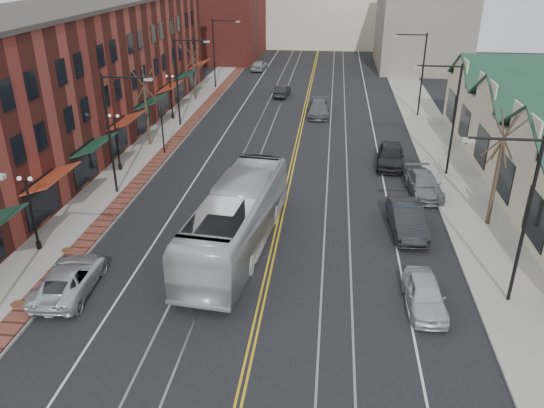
% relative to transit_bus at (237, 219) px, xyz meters
% --- Properties ---
extents(ground, '(160.00, 160.00, 0.00)m').
position_rel_transit_bus_xyz_m(ground, '(2.00, -9.56, -1.80)').
color(ground, black).
rests_on(ground, ground).
extents(sidewalk_left, '(4.00, 120.00, 0.15)m').
position_rel_transit_bus_xyz_m(sidewalk_left, '(-10.00, 10.44, -1.73)').
color(sidewalk_left, gray).
rests_on(sidewalk_left, ground).
extents(sidewalk_right, '(4.00, 120.00, 0.15)m').
position_rel_transit_bus_xyz_m(sidewalk_right, '(14.00, 10.44, -1.73)').
color(sidewalk_right, gray).
rests_on(sidewalk_right, ground).
extents(building_left, '(10.00, 50.00, 11.00)m').
position_rel_transit_bus_xyz_m(building_left, '(-17.00, 17.44, 3.70)').
color(building_left, maroon).
rests_on(building_left, ground).
extents(backdrop_left, '(14.00, 18.00, 14.00)m').
position_rel_transit_bus_xyz_m(backdrop_left, '(-14.00, 60.44, 5.20)').
color(backdrop_left, maroon).
rests_on(backdrop_left, ground).
extents(backdrop_mid, '(22.00, 14.00, 9.00)m').
position_rel_transit_bus_xyz_m(backdrop_mid, '(2.00, 75.44, 2.70)').
color(backdrop_mid, beige).
rests_on(backdrop_mid, ground).
extents(backdrop_right, '(12.00, 16.00, 11.00)m').
position_rel_transit_bus_xyz_m(backdrop_right, '(17.00, 55.44, 3.70)').
color(backdrop_right, slate).
rests_on(backdrop_right, ground).
extents(streetlight_l_1, '(3.33, 0.25, 8.00)m').
position_rel_transit_bus_xyz_m(streetlight_l_1, '(-9.05, 6.44, 3.22)').
color(streetlight_l_1, black).
rests_on(streetlight_l_1, sidewalk_left).
extents(streetlight_l_2, '(3.33, 0.25, 8.00)m').
position_rel_transit_bus_xyz_m(streetlight_l_2, '(-9.05, 22.44, 3.22)').
color(streetlight_l_2, black).
rests_on(streetlight_l_2, sidewalk_left).
extents(streetlight_l_3, '(3.33, 0.25, 8.00)m').
position_rel_transit_bus_xyz_m(streetlight_l_3, '(-9.05, 38.44, 3.22)').
color(streetlight_l_3, black).
rests_on(streetlight_l_3, sidewalk_left).
extents(streetlight_r_0, '(3.33, 0.25, 8.00)m').
position_rel_transit_bus_xyz_m(streetlight_r_0, '(13.05, -3.56, 3.22)').
color(streetlight_r_0, black).
rests_on(streetlight_r_0, sidewalk_right).
extents(streetlight_r_1, '(3.33, 0.25, 8.00)m').
position_rel_transit_bus_xyz_m(streetlight_r_1, '(13.05, 12.44, 3.22)').
color(streetlight_r_1, black).
rests_on(streetlight_r_1, sidewalk_right).
extents(streetlight_r_2, '(3.33, 0.25, 8.00)m').
position_rel_transit_bus_xyz_m(streetlight_r_2, '(13.05, 28.44, 3.22)').
color(streetlight_r_2, black).
rests_on(streetlight_r_2, sidewalk_right).
extents(lamppost_l_1, '(0.84, 0.28, 4.27)m').
position_rel_transit_bus_xyz_m(lamppost_l_1, '(-10.80, -1.56, 0.40)').
color(lamppost_l_1, black).
rests_on(lamppost_l_1, sidewalk_left).
extents(lamppost_l_2, '(0.84, 0.28, 4.27)m').
position_rel_transit_bus_xyz_m(lamppost_l_2, '(-10.80, 10.44, 0.40)').
color(lamppost_l_2, black).
rests_on(lamppost_l_2, sidewalk_left).
extents(lamppost_l_3, '(0.84, 0.28, 4.27)m').
position_rel_transit_bus_xyz_m(lamppost_l_3, '(-10.80, 24.44, 0.40)').
color(lamppost_l_3, black).
rests_on(lamppost_l_3, sidewalk_left).
extents(tree_left_near, '(1.78, 1.37, 6.48)m').
position_rel_transit_bus_xyz_m(tree_left_near, '(-10.50, 16.44, 1.71)').
color(tree_left_near, '#382B21').
rests_on(tree_left_near, sidewalk_left).
extents(tree_left_far, '(1.66, 1.28, 6.02)m').
position_rel_transit_bus_xyz_m(tree_left_far, '(-10.50, 32.44, 1.47)').
color(tree_left_far, '#382B21').
rests_on(tree_left_far, sidewalk_left).
extents(tree_right_mid, '(1.90, 1.46, 6.93)m').
position_rel_transit_bus_xyz_m(tree_right_mid, '(14.50, 4.44, 1.95)').
color(tree_right_mid, '#382B21').
rests_on(tree_right_mid, sidewalk_right).
extents(manhole_mid, '(0.60, 0.60, 0.02)m').
position_rel_transit_bus_xyz_m(manhole_mid, '(-9.20, -6.56, -1.64)').
color(manhole_mid, '#592D19').
rests_on(manhole_mid, sidewalk_left).
extents(manhole_far, '(0.60, 0.60, 0.02)m').
position_rel_transit_bus_xyz_m(manhole_far, '(-9.20, -1.56, -1.64)').
color(manhole_far, '#592D19').
rests_on(manhole_far, sidewalk_left).
extents(traffic_signal, '(0.18, 0.15, 3.80)m').
position_rel_transit_bus_xyz_m(traffic_signal, '(-8.60, 14.44, 0.55)').
color(traffic_signal, black).
rests_on(traffic_signal, sidewalk_left).
extents(transit_bus, '(4.35, 13.18, 3.60)m').
position_rel_transit_bus_xyz_m(transit_bus, '(0.00, 0.00, 0.00)').
color(transit_bus, silver).
rests_on(transit_bus, ground).
extents(parked_suv, '(2.69, 5.27, 1.42)m').
position_rel_transit_bus_xyz_m(parked_suv, '(-7.30, -5.06, -1.09)').
color(parked_suv, silver).
rests_on(parked_suv, ground).
extents(parked_car_a, '(1.81, 4.17, 1.40)m').
position_rel_transit_bus_xyz_m(parked_car_a, '(9.50, -4.43, -1.10)').
color(parked_car_a, silver).
rests_on(parked_car_a, ground).
extents(parked_car_b, '(2.08, 5.19, 1.68)m').
position_rel_transit_bus_xyz_m(parked_car_b, '(9.50, 2.98, -0.96)').
color(parked_car_b, black).
rests_on(parked_car_b, ground).
extents(parked_car_c, '(2.41, 5.06, 1.42)m').
position_rel_transit_bus_xyz_m(parked_car_c, '(11.30, 8.75, -1.09)').
color(parked_car_c, slate).
rests_on(parked_car_c, ground).
extents(parked_car_d, '(2.48, 5.16, 1.70)m').
position_rel_transit_bus_xyz_m(parked_car_d, '(9.50, 13.90, -0.95)').
color(parked_car_d, black).
rests_on(parked_car_d, ground).
extents(distant_car_left, '(1.74, 4.09, 1.31)m').
position_rel_transit_bus_xyz_m(distant_car_left, '(-0.96, 35.21, -1.15)').
color(distant_car_left, black).
rests_on(distant_car_left, ground).
extents(distant_car_right, '(2.29, 5.29, 1.52)m').
position_rel_transit_bus_xyz_m(distant_car_right, '(3.49, 27.57, -1.04)').
color(distant_car_right, '#5B5D62').
rests_on(distant_car_right, ground).
extents(distant_car_far, '(2.19, 4.51, 1.48)m').
position_rel_transit_bus_xyz_m(distant_car_far, '(-5.69, 50.14, -1.06)').
color(distant_car_far, '#A1A3A8').
rests_on(distant_car_far, ground).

